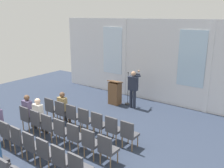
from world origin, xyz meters
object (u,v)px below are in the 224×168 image
(chair_r0_c3, at_px, (86,119))
(chair_r2_c3, at_px, (32,145))
(chair_r2_c1, at_px, (8,133))
(chair_r0_c1, at_px, (62,111))
(chair_r1_c5, at_px, (91,142))
(chair_r1_c3, at_px, (62,130))
(audience_r0_c1, at_px, (63,106))
(chair_r0_c6, at_px, (129,133))
(chair_r2_c2, at_px, (20,139))
(chair_r2_c5, at_px, (62,159))
(audience_r1_c0, at_px, (29,111))
(chair_r2_c4, at_px, (46,152))
(chair_r1_c1, at_px, (38,121))
(lectern, at_px, (115,93))
(chair_r1_c4, at_px, (76,136))
(speaker, at_px, (133,87))
(chair_r1_c2, at_px, (49,125))
(chair_r0_c5, at_px, (113,128))
(chair_r0_c4, at_px, (99,123))
(chair_r1_c6, at_px, (107,148))
(mic_stand, at_px, (128,97))
(chair_r1_c0, at_px, (27,117))
(chair_r0_c0, at_px, (52,108))
(chair_r0_c2, at_px, (73,115))
(chair_r2_c6, at_px, (79,168))

(chair_r0_c3, bearing_deg, chair_r2_c3, -90.00)
(chair_r2_c1, bearing_deg, chair_r0_c1, 90.00)
(chair_r1_c5, bearing_deg, chair_r1_c3, 180.00)
(audience_r0_c1, bearing_deg, chair_r2_c3, -62.34)
(chair_r0_c3, distance_m, chair_r0_c6, 1.81)
(chair_r2_c2, distance_m, chair_r2_c5, 1.81)
(chair_r0_c6, bearing_deg, audience_r1_c0, -164.12)
(audience_r1_c0, relative_size, chair_r2_c4, 1.43)
(audience_r0_c1, xyz_separation_m, chair_r1_c1, (-0.00, -1.19, -0.18))
(chair_r2_c5, bearing_deg, chair_r0_c6, 74.79)
(chair_r0_c1, bearing_deg, lectern, 83.87)
(chair_r1_c4, bearing_deg, audience_r0_c1, 146.61)
(lectern, bearing_deg, speaker, 5.25)
(lectern, height_order, audience_r1_c0, audience_r1_c0)
(chair_r0_c1, height_order, chair_r1_c2, same)
(chair_r0_c5, xyz_separation_m, chair_r2_c4, (-0.60, -2.22, 0.00))
(chair_r2_c1, relative_size, chair_r2_c3, 1.00)
(audience_r0_c1, distance_m, chair_r0_c6, 3.02)
(chair_r0_c4, distance_m, chair_r1_c2, 1.64)
(speaker, bearing_deg, chair_r1_c6, -67.25)
(mic_stand, height_order, lectern, mic_stand)
(chair_r1_c5, bearing_deg, chair_r0_c6, 61.47)
(chair_r0_c3, bearing_deg, audience_r1_c0, -150.37)
(lectern, relative_size, chair_r1_c0, 1.23)
(audience_r0_c1, bearing_deg, lectern, 83.70)
(speaker, xyz_separation_m, chair_r0_c3, (-0.05, -3.08, -0.45))
(chair_r1_c1, xyz_separation_m, chair_r2_c5, (2.41, -1.11, 0.00))
(chair_r0_c3, distance_m, chair_r1_c2, 1.26)
(chair_r1_c5, bearing_deg, chair_r1_c4, 180.00)
(chair_r0_c1, xyz_separation_m, audience_r0_c1, (0.00, 0.08, 0.18))
(chair_r0_c3, bearing_deg, chair_r0_c0, 180.00)
(chair_r1_c5, bearing_deg, chair_r1_c2, 180.00)
(chair_r0_c0, xyz_separation_m, chair_r2_c2, (1.21, -2.22, 0.00))
(mic_stand, relative_size, audience_r0_c1, 1.21)
(chair_r0_c1, xyz_separation_m, chair_r2_c3, (1.21, -2.22, 0.00))
(chair_r0_c1, distance_m, chair_r0_c4, 1.81)
(chair_r1_c5, relative_size, chair_r2_c2, 1.00)
(chair_r0_c0, relative_size, chair_r0_c5, 1.00)
(chair_r0_c4, bearing_deg, chair_r2_c2, -118.53)
(chair_r1_c3, distance_m, chair_r2_c1, 1.64)
(chair_r0_c2, bearing_deg, chair_r0_c5, 0.00)
(chair_r0_c2, distance_m, chair_r2_c4, 2.52)
(chair_r2_c1, distance_m, chair_r2_c5, 2.41)
(speaker, distance_m, chair_r2_c1, 5.47)
(audience_r0_c1, xyz_separation_m, chair_r2_c1, (-0.00, -2.30, -0.18))
(chair_r0_c3, distance_m, chair_r2_c6, 2.86)
(audience_r0_c1, height_order, chair_r2_c6, audience_r0_c1)
(chair_r2_c4, bearing_deg, chair_r1_c3, 118.53)
(speaker, xyz_separation_m, chair_r0_c1, (-1.26, -3.08, -0.45))
(chair_r0_c4, bearing_deg, audience_r1_c0, -156.89)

